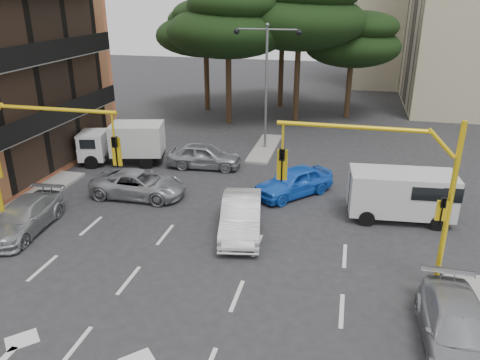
# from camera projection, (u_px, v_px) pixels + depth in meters

# --- Properties ---
(ground) EXTENTS (120.00, 120.00, 0.00)m
(ground) POSITION_uv_depth(u_px,v_px,m) (181.00, 288.00, 16.33)
(ground) COLOR #28282B
(ground) RESTS_ON ground
(median_strip) EXTENTS (1.40, 6.00, 0.15)m
(median_strip) POSITION_uv_depth(u_px,v_px,m) (265.00, 148.00, 30.75)
(median_strip) COLOR gray
(median_strip) RESTS_ON ground
(apartment_beige_far) EXTENTS (16.20, 12.15, 16.70)m
(apartment_beige_far) POSITION_uv_depth(u_px,v_px,m) (432.00, 5.00, 50.19)
(apartment_beige_far) COLOR #B7AF89
(apartment_beige_far) RESTS_ON ground
(pine_left_near) EXTENTS (9.15, 9.15, 10.23)m
(pine_left_near) POSITION_uv_depth(u_px,v_px,m) (229.00, 22.00, 34.17)
(pine_left_near) COLOR #382616
(pine_left_near) RESTS_ON ground
(pine_center) EXTENTS (9.98, 9.98, 11.16)m
(pine_center) POSITION_uv_depth(u_px,v_px,m) (301.00, 11.00, 34.65)
(pine_center) COLOR #382616
(pine_center) RESTS_ON ground
(pine_left_far) EXTENTS (8.32, 8.32, 9.30)m
(pine_left_far) POSITION_uv_depth(u_px,v_px,m) (206.00, 27.00, 38.68)
(pine_left_far) COLOR #382616
(pine_left_far) RESTS_ON ground
(pine_right) EXTENTS (7.49, 7.49, 8.37)m
(pine_right) POSITION_uv_depth(u_px,v_px,m) (354.00, 39.00, 36.37)
(pine_right) COLOR #382616
(pine_right) RESTS_ON ground
(pine_back) EXTENTS (9.15, 9.15, 10.23)m
(pine_back) POSITION_uv_depth(u_px,v_px,m) (283.00, 18.00, 39.85)
(pine_back) COLOR #382616
(pine_back) RESTS_ON ground
(signal_mast_right) EXTENTS (5.79, 0.37, 6.00)m
(signal_mast_right) POSITION_uv_depth(u_px,v_px,m) (394.00, 181.00, 15.23)
(signal_mast_right) COLOR yellow
(signal_mast_right) RESTS_ON ground
(signal_mast_left) EXTENTS (5.79, 0.37, 6.00)m
(signal_mast_left) POSITION_uv_depth(u_px,v_px,m) (29.00, 151.00, 18.14)
(signal_mast_left) COLOR yellow
(signal_mast_left) RESTS_ON ground
(street_lamp_center) EXTENTS (4.16, 0.36, 7.77)m
(street_lamp_center) POSITION_uv_depth(u_px,v_px,m) (267.00, 65.00, 28.76)
(street_lamp_center) COLOR slate
(street_lamp_center) RESTS_ON median_strip
(car_white_hatch) EXTENTS (2.45, 4.90, 1.54)m
(car_white_hatch) POSITION_uv_depth(u_px,v_px,m) (241.00, 216.00, 19.85)
(car_white_hatch) COLOR silver
(car_white_hatch) RESTS_ON ground
(car_blue_compact) EXTENTS (4.16, 4.35, 1.46)m
(car_blue_compact) POSITION_uv_depth(u_px,v_px,m) (294.00, 181.00, 23.58)
(car_blue_compact) COLOR blue
(car_blue_compact) RESTS_ON ground
(car_silver_wagon) EXTENTS (2.26, 4.72, 1.33)m
(car_silver_wagon) POSITION_uv_depth(u_px,v_px,m) (24.00, 217.00, 20.00)
(car_silver_wagon) COLOR #979B9F
(car_silver_wagon) RESTS_ON ground
(car_silver_cross_a) EXTENTS (4.77, 2.26, 1.32)m
(car_silver_cross_a) POSITION_uv_depth(u_px,v_px,m) (139.00, 184.00, 23.43)
(car_silver_cross_a) COLOR #9B9DA3
(car_silver_cross_a) RESTS_ON ground
(car_silver_cross_b) EXTENTS (4.42, 2.05, 1.47)m
(car_silver_cross_b) POSITION_uv_depth(u_px,v_px,m) (204.00, 156.00, 27.32)
(car_silver_cross_b) COLOR #96999E
(car_silver_cross_b) RESTS_ON ground
(car_silver_parked) EXTENTS (1.94, 4.76, 1.38)m
(car_silver_parked) POSITION_uv_depth(u_px,v_px,m) (457.00, 331.00, 13.24)
(car_silver_parked) COLOR #94969C
(car_silver_parked) RESTS_ON ground
(van_white) EXTENTS (4.70, 2.44, 2.27)m
(van_white) POSITION_uv_depth(u_px,v_px,m) (401.00, 195.00, 20.97)
(van_white) COLOR silver
(van_white) RESTS_ON ground
(box_truck_a) EXTENTS (5.34, 3.21, 2.45)m
(box_truck_a) POSITION_uv_depth(u_px,v_px,m) (123.00, 144.00, 27.83)
(box_truck_a) COLOR white
(box_truck_a) RESTS_ON ground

